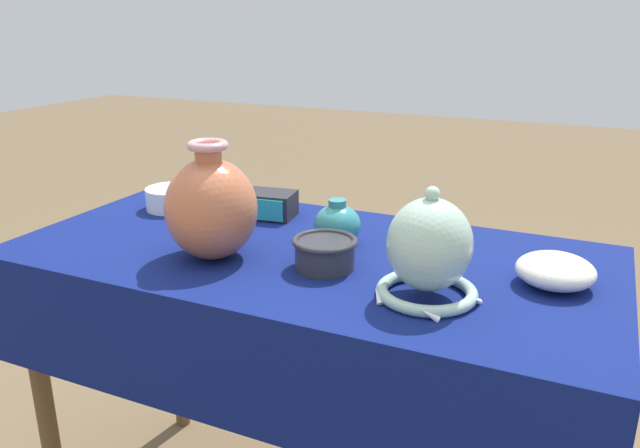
{
  "coord_description": "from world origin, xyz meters",
  "views": [
    {
      "loc": [
        0.55,
        -1.14,
        1.28
      ],
      "look_at": [
        0.07,
        -0.08,
        0.89
      ],
      "focal_mm": 35.0,
      "sensor_mm": 36.0,
      "label": 1
    }
  ],
  "objects_px": {
    "mosaic_tile_box": "(263,204)",
    "cup_wide_charcoal": "(325,252)",
    "pot_squat_porcelain": "(173,198)",
    "bowl_shallow_ivory": "(555,271)",
    "vase_tall_bulbous": "(211,207)",
    "vase_dome_bell": "(429,252)",
    "jar_round_teal": "(337,224)"
  },
  "relations": [
    {
      "from": "mosaic_tile_box",
      "to": "cup_wide_charcoal",
      "type": "distance_m",
      "value": 0.37
    },
    {
      "from": "mosaic_tile_box",
      "to": "vase_tall_bulbous",
      "type": "bearing_deg",
      "value": -88.85
    },
    {
      "from": "vase_dome_bell",
      "to": "jar_round_teal",
      "type": "bearing_deg",
      "value": 144.19
    },
    {
      "from": "mosaic_tile_box",
      "to": "pot_squat_porcelain",
      "type": "distance_m",
      "value": 0.25
    },
    {
      "from": "vase_dome_bell",
      "to": "pot_squat_porcelain",
      "type": "distance_m",
      "value": 0.8
    },
    {
      "from": "jar_round_teal",
      "to": "cup_wide_charcoal",
      "type": "distance_m",
      "value": 0.14
    },
    {
      "from": "vase_tall_bulbous",
      "to": "mosaic_tile_box",
      "type": "distance_m",
      "value": 0.3
    },
    {
      "from": "jar_round_teal",
      "to": "cup_wide_charcoal",
      "type": "xyz_separation_m",
      "value": [
        0.03,
        -0.13,
        -0.01
      ]
    },
    {
      "from": "vase_tall_bulbous",
      "to": "vase_dome_bell",
      "type": "bearing_deg",
      "value": -0.73
    },
    {
      "from": "bowl_shallow_ivory",
      "to": "pot_squat_porcelain",
      "type": "distance_m",
      "value": 0.96
    },
    {
      "from": "vase_dome_bell",
      "to": "mosaic_tile_box",
      "type": "distance_m",
      "value": 0.59
    },
    {
      "from": "vase_tall_bulbous",
      "to": "bowl_shallow_ivory",
      "type": "bearing_deg",
      "value": 12.19
    },
    {
      "from": "cup_wide_charcoal",
      "to": "bowl_shallow_ivory",
      "type": "bearing_deg",
      "value": 13.28
    },
    {
      "from": "cup_wide_charcoal",
      "to": "pot_squat_porcelain",
      "type": "relative_size",
      "value": 0.96
    },
    {
      "from": "vase_tall_bulbous",
      "to": "pot_squat_porcelain",
      "type": "bearing_deg",
      "value": 139.82
    },
    {
      "from": "cup_wide_charcoal",
      "to": "vase_dome_bell",
      "type": "bearing_deg",
      "value": -12.24
    },
    {
      "from": "mosaic_tile_box",
      "to": "cup_wide_charcoal",
      "type": "bearing_deg",
      "value": -48.84
    },
    {
      "from": "cup_wide_charcoal",
      "to": "jar_round_teal",
      "type": "bearing_deg",
      "value": 102.69
    },
    {
      "from": "vase_tall_bulbous",
      "to": "vase_dome_bell",
      "type": "height_order",
      "value": "vase_tall_bulbous"
    },
    {
      "from": "vase_dome_bell",
      "to": "bowl_shallow_ivory",
      "type": "relative_size",
      "value": 1.45
    },
    {
      "from": "vase_dome_bell",
      "to": "pot_squat_porcelain",
      "type": "height_order",
      "value": "vase_dome_bell"
    },
    {
      "from": "jar_round_teal",
      "to": "bowl_shallow_ivory",
      "type": "xyz_separation_m",
      "value": [
        0.46,
        -0.03,
        -0.02
      ]
    },
    {
      "from": "vase_dome_bell",
      "to": "bowl_shallow_ivory",
      "type": "height_order",
      "value": "vase_dome_bell"
    },
    {
      "from": "cup_wide_charcoal",
      "to": "vase_tall_bulbous",
      "type": "bearing_deg",
      "value": -169.81
    },
    {
      "from": "vase_dome_bell",
      "to": "pot_squat_porcelain",
      "type": "relative_size",
      "value": 1.53
    },
    {
      "from": "mosaic_tile_box",
      "to": "cup_wide_charcoal",
      "type": "relative_size",
      "value": 1.29
    },
    {
      "from": "mosaic_tile_box",
      "to": "jar_round_teal",
      "type": "xyz_separation_m",
      "value": [
        0.25,
        -0.11,
        0.02
      ]
    },
    {
      "from": "mosaic_tile_box",
      "to": "pot_squat_porcelain",
      "type": "height_order",
      "value": "mosaic_tile_box"
    },
    {
      "from": "mosaic_tile_box",
      "to": "cup_wide_charcoal",
      "type": "height_order",
      "value": "same"
    },
    {
      "from": "cup_wide_charcoal",
      "to": "mosaic_tile_box",
      "type": "bearing_deg",
      "value": 138.85
    },
    {
      "from": "jar_round_teal",
      "to": "pot_squat_porcelain",
      "type": "bearing_deg",
      "value": 172.03
    },
    {
      "from": "vase_tall_bulbous",
      "to": "jar_round_teal",
      "type": "relative_size",
      "value": 2.39
    }
  ]
}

